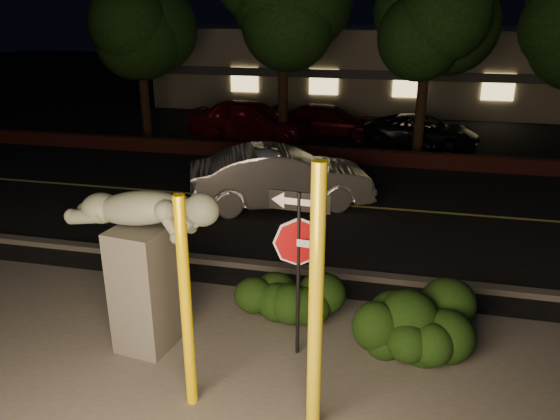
% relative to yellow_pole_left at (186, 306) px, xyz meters
% --- Properties ---
extents(ground, '(90.00, 90.00, 0.00)m').
position_rel_yellow_pole_left_xyz_m(ground, '(0.48, 11.20, -1.47)').
color(ground, black).
rests_on(ground, ground).
extents(patio, '(14.00, 6.00, 0.02)m').
position_rel_yellow_pole_left_xyz_m(patio, '(0.48, 0.20, -1.46)').
color(patio, '#4C4944').
rests_on(patio, ground).
extents(road, '(80.00, 8.00, 0.01)m').
position_rel_yellow_pole_left_xyz_m(road, '(0.48, 8.20, -1.47)').
color(road, black).
rests_on(road, ground).
extents(lane_marking, '(80.00, 0.12, 0.00)m').
position_rel_yellow_pole_left_xyz_m(lane_marking, '(0.48, 8.20, -1.45)').
color(lane_marking, '#C9BF50').
rests_on(lane_marking, road).
extents(curb, '(80.00, 0.25, 0.12)m').
position_rel_yellow_pole_left_xyz_m(curb, '(0.48, 4.10, -1.41)').
color(curb, '#4C4944').
rests_on(curb, ground).
extents(brick_wall, '(40.00, 0.35, 0.50)m').
position_rel_yellow_pole_left_xyz_m(brick_wall, '(0.48, 12.50, -1.22)').
color(brick_wall, '#4F1D19').
rests_on(brick_wall, ground).
extents(parking_lot, '(40.00, 12.00, 0.01)m').
position_rel_yellow_pole_left_xyz_m(parking_lot, '(0.48, 18.20, -1.47)').
color(parking_lot, black).
rests_on(parking_lot, ground).
extents(building, '(22.00, 10.20, 4.00)m').
position_rel_yellow_pole_left_xyz_m(building, '(0.48, 26.19, 0.53)').
color(building, slate).
rests_on(building, ground).
extents(yellow_pole_left, '(0.15, 0.15, 2.94)m').
position_rel_yellow_pole_left_xyz_m(yellow_pole_left, '(0.00, 0.00, 0.00)').
color(yellow_pole_left, '#FFD001').
rests_on(yellow_pole_left, ground).
extents(yellow_pole_right, '(0.17, 0.17, 3.48)m').
position_rel_yellow_pole_left_xyz_m(yellow_pole_right, '(1.66, -0.12, 0.27)').
color(yellow_pole_right, yellow).
rests_on(yellow_pole_right, ground).
extents(signpost, '(0.88, 0.12, 2.61)m').
position_rel_yellow_pole_left_xyz_m(signpost, '(1.15, 1.40, 0.38)').
color(signpost, black).
rests_on(signpost, ground).
extents(sculpture, '(2.49, 0.97, 2.65)m').
position_rel_yellow_pole_left_xyz_m(sculpture, '(-1.11, 1.07, 0.16)').
color(sculpture, '#4C4944').
rests_on(sculpture, ground).
extents(hedge_center, '(1.97, 1.12, 0.97)m').
position_rel_yellow_pole_left_xyz_m(hedge_center, '(0.79, 2.40, -0.98)').
color(hedge_center, black).
rests_on(hedge_center, ground).
extents(hedge_right, '(1.61, 1.10, 0.96)m').
position_rel_yellow_pole_left_xyz_m(hedge_right, '(2.78, 1.70, -0.99)').
color(hedge_right, black).
rests_on(hedge_right, ground).
extents(hedge_far_right, '(1.78, 1.36, 1.09)m').
position_rel_yellow_pole_left_xyz_m(hedge_far_right, '(2.99, 2.09, -0.93)').
color(hedge_far_right, black).
rests_on(hedge_far_right, ground).
extents(silver_sedan, '(5.04, 3.31, 1.57)m').
position_rel_yellow_pole_left_xyz_m(silver_sedan, '(-0.58, 7.85, -0.69)').
color(silver_sedan, silver).
rests_on(silver_sedan, ground).
extents(parked_car_red, '(5.02, 2.38, 1.66)m').
position_rel_yellow_pole_left_xyz_m(parked_car_red, '(-3.46, 14.95, -0.64)').
color(parked_car_red, maroon).
rests_on(parked_car_red, ground).
extents(parked_car_darkred, '(4.46, 1.98, 1.27)m').
position_rel_yellow_pole_left_xyz_m(parked_car_darkred, '(-0.55, 16.38, -0.83)').
color(parked_car_darkred, '#3C070F').
rests_on(parked_car_darkred, ground).
extents(parked_car_dark, '(4.56, 2.83, 1.18)m').
position_rel_yellow_pole_left_xyz_m(parked_car_dark, '(3.13, 15.55, -0.88)').
color(parked_car_dark, black).
rests_on(parked_car_dark, ground).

